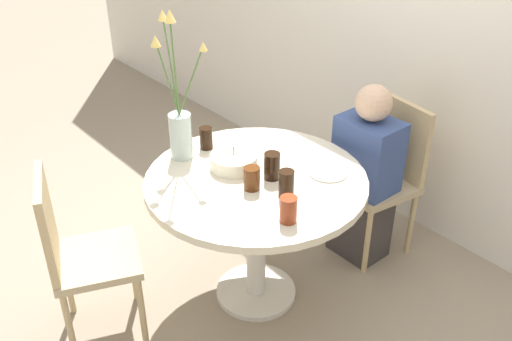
{
  "coord_description": "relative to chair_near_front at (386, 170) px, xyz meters",
  "views": [
    {
      "loc": [
        1.82,
        -1.54,
        2.23
      ],
      "look_at": [
        0.0,
        0.0,
        0.8
      ],
      "focal_mm": 40.0,
      "sensor_mm": 36.0,
      "label": 1
    }
  ],
  "objects": [
    {
      "name": "drink_glass_2",
      "position": [
        -0.07,
        -0.96,
        0.29
      ],
      "size": [
        0.08,
        0.08,
        0.12
      ],
      "color": "#51280F",
      "rests_on": "dining_table"
    },
    {
      "name": "flower_vase",
      "position": [
        -0.55,
        -1.04,
        0.43
      ],
      "size": [
        0.29,
        0.21,
        0.8
      ],
      "color": "#B2C6C1",
      "rests_on": "dining_table"
    },
    {
      "name": "drink_glass_1",
      "position": [
        0.08,
        -0.88,
        0.3
      ],
      "size": [
        0.07,
        0.07,
        0.13
      ],
      "color": "black",
      "rests_on": "dining_table"
    },
    {
      "name": "drink_glass_4",
      "position": [
        0.23,
        -1.01,
        0.29
      ],
      "size": [
        0.08,
        0.08,
        0.12
      ],
      "color": "maroon",
      "rests_on": "dining_table"
    },
    {
      "name": "dining_table",
      "position": [
        -0.14,
        -0.88,
        0.1
      ],
      "size": [
        1.1,
        1.1,
        0.76
      ],
      "color": "beige",
      "rests_on": "ground_plane"
    },
    {
      "name": "chair_near_front",
      "position": [
        0.0,
        0.0,
        0.0
      ],
      "size": [
        0.46,
        0.46,
        0.93
      ],
      "rotation": [
        0.0,
        0.0,
        -0.16
      ],
      "color": "tan",
      "rests_on": "ground_plane"
    },
    {
      "name": "birthday_cake",
      "position": [
        -0.29,
        -0.9,
        0.27
      ],
      "size": [
        0.24,
        0.24,
        0.12
      ],
      "color": "white",
      "rests_on": "dining_table"
    },
    {
      "name": "side_plate",
      "position": [
        0.06,
        -0.57,
        0.23
      ],
      "size": [
        0.2,
        0.2,
        0.01
      ],
      "color": "white",
      "rests_on": "dining_table"
    },
    {
      "name": "chair_right_flank",
      "position": [
        -0.48,
        -1.7,
        0.0
      ],
      "size": [
        0.52,
        0.52,
        0.93
      ],
      "rotation": [
        0.0,
        0.0,
        2.75
      ],
      "color": "tan",
      "rests_on": "ground_plane"
    },
    {
      "name": "wall_back",
      "position": [
        -0.14,
        0.4,
        0.77
      ],
      "size": [
        8.0,
        0.05,
        2.6
      ],
      "color": "silver",
      "rests_on": "ground_plane"
    },
    {
      "name": "drink_glass_0",
      "position": [
        -0.08,
        -0.82,
        0.3
      ],
      "size": [
        0.08,
        0.08,
        0.14
      ],
      "color": "black",
      "rests_on": "dining_table"
    },
    {
      "name": "ground_plane",
      "position": [
        -0.14,
        -0.88,
        -0.53
      ],
      "size": [
        16.0,
        16.0,
        0.0
      ],
      "primitive_type": "plane",
      "color": "gray"
    },
    {
      "name": "drink_glass_3",
      "position": [
        -0.54,
        -0.88,
        0.29
      ],
      "size": [
        0.07,
        0.07,
        0.12
      ],
      "color": "black",
      "rests_on": "dining_table"
    },
    {
      "name": "person_guest",
      "position": [
        -0.02,
        -0.16,
        -0.02
      ],
      "size": [
        0.34,
        0.24,
        1.09
      ],
      "color": "#383333",
      "rests_on": "ground_plane"
    }
  ]
}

